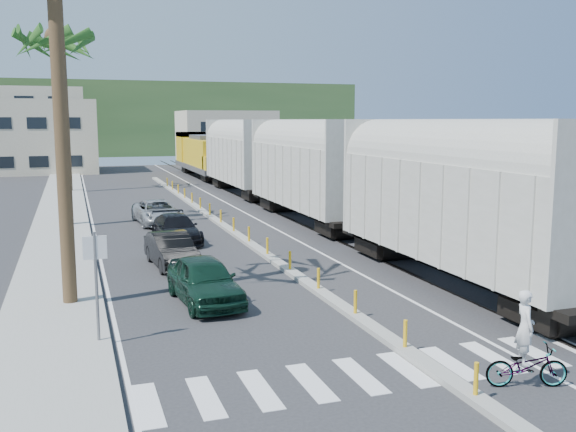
# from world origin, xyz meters

# --- Properties ---
(ground) EXTENTS (140.00, 140.00, 0.00)m
(ground) POSITION_xyz_m (0.00, 0.00, 0.00)
(ground) COLOR #28282B
(ground) RESTS_ON ground
(sidewalk) EXTENTS (3.00, 90.00, 0.15)m
(sidewalk) POSITION_xyz_m (-8.50, 25.00, 0.07)
(sidewalk) COLOR gray
(sidewalk) RESTS_ON ground
(rails) EXTENTS (1.56, 100.00, 0.06)m
(rails) POSITION_xyz_m (5.00, 28.00, 0.03)
(rails) COLOR black
(rails) RESTS_ON ground
(median) EXTENTS (0.45, 60.00, 0.85)m
(median) POSITION_xyz_m (0.00, 19.96, 0.09)
(median) COLOR gray
(median) RESTS_ON ground
(crosswalk) EXTENTS (14.00, 2.20, 0.01)m
(crosswalk) POSITION_xyz_m (0.00, -2.00, 0.01)
(crosswalk) COLOR silver
(crosswalk) RESTS_ON ground
(lane_markings) EXTENTS (9.42, 90.00, 0.01)m
(lane_markings) POSITION_xyz_m (-2.15, 25.00, 0.00)
(lane_markings) COLOR silver
(lane_markings) RESTS_ON ground
(freight_train) EXTENTS (3.00, 60.94, 5.85)m
(freight_train) POSITION_xyz_m (5.00, 25.22, 2.91)
(freight_train) COLOR #A4A396
(freight_train) RESTS_ON ground
(palm_trees) EXTENTS (3.50, 37.20, 13.75)m
(palm_trees) POSITION_xyz_m (-8.10, 22.70, 10.81)
(palm_trees) COLOR brown
(palm_trees) RESTS_ON ground
(street_sign) EXTENTS (0.60, 0.08, 3.00)m
(street_sign) POSITION_xyz_m (-7.30, 2.00, 1.97)
(street_sign) COLOR slate
(street_sign) RESTS_ON ground
(buildings) EXTENTS (38.00, 27.00, 10.00)m
(buildings) POSITION_xyz_m (-6.41, 71.66, 4.36)
(buildings) COLOR #B8AE93
(buildings) RESTS_ON ground
(hillside) EXTENTS (80.00, 20.00, 12.00)m
(hillside) POSITION_xyz_m (0.00, 100.00, 6.00)
(hillside) COLOR #385628
(hillside) RESTS_ON ground
(car_lead) EXTENTS (2.46, 4.65, 1.49)m
(car_lead) POSITION_xyz_m (-3.90, 5.04, 0.74)
(car_lead) COLOR black
(car_lead) RESTS_ON ground
(car_second) EXTENTS (2.12, 4.37, 1.36)m
(car_second) POSITION_xyz_m (-4.14, 10.50, 0.68)
(car_second) COLOR black
(car_second) RESTS_ON ground
(car_third) EXTENTS (2.28, 4.72, 1.32)m
(car_third) POSITION_xyz_m (-3.15, 15.65, 0.66)
(car_third) COLOR black
(car_third) RESTS_ON ground
(car_rear) EXTENTS (3.00, 5.19, 1.34)m
(car_rear) POSITION_xyz_m (-3.32, 21.49, 0.67)
(car_rear) COLOR #B0B3B6
(car_rear) RESTS_ON ground
(cyclist) EXTENTS (1.67, 2.16, 2.20)m
(cyclist) POSITION_xyz_m (1.48, -3.71, 0.68)
(cyclist) COLOR #9EA0A5
(cyclist) RESTS_ON ground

